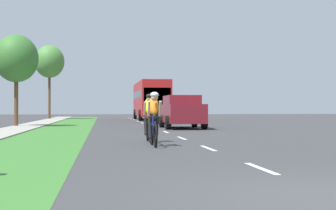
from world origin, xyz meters
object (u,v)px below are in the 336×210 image
suv_maroon (182,111)px  bus_red (151,99)px  cyclist_trailing (149,117)px  pickup_black (165,112)px  street_tree_far (49,62)px  street_tree_near (16,59)px  cyclist_lead (154,119)px

suv_maroon → bus_red: bearing=89.5°
cyclist_trailing → suv_maroon: suv_maroon is taller
suv_maroon → pickup_black: 9.33m
bus_red → street_tree_far: (-9.65, 3.58, 3.65)m
street_tree_far → suv_maroon: bearing=-67.8°
pickup_black → street_tree_far: (-9.72, 13.91, 4.80)m
street_tree_near → street_tree_far: size_ratio=0.76×
cyclist_lead → cyclist_trailing: 1.79m
cyclist_lead → street_tree_far: (-6.64, 35.74, 4.82)m
cyclist_lead → pickup_black: pickup_black is taller
cyclist_trailing → bus_red: (2.97, 30.37, 1.17)m
cyclist_lead → street_tree_far: size_ratio=0.24×
bus_red → cyclist_lead: bearing=-95.3°
cyclist_lead → suv_maroon: 12.82m
bus_red → street_tree_near: size_ratio=2.11×
suv_maroon → street_tree_far: street_tree_far is taller
street_tree_far → cyclist_lead: bearing=-79.5°
cyclist_trailing → suv_maroon: (2.80, 10.72, 0.14)m
bus_red → street_tree_far: street_tree_far is taller
suv_maroon → bus_red: size_ratio=0.41×
cyclist_trailing → cyclist_lead: bearing=-91.0°
cyclist_lead → pickup_black: bearing=82.0°
street_tree_far → pickup_black: bearing=-55.1°
bus_red → street_tree_near: street_tree_near is taller
cyclist_trailing → pickup_black: 20.27m
cyclist_lead → street_tree_near: bearing=112.0°
street_tree_near → street_tree_far: street_tree_far is taller
cyclist_trailing → bus_red: 30.54m
cyclist_lead → pickup_black: 22.05m
cyclist_lead → cyclist_trailing: size_ratio=1.00×
cyclist_trailing → street_tree_near: bearing=114.5°
cyclist_lead → street_tree_far: street_tree_far is taller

